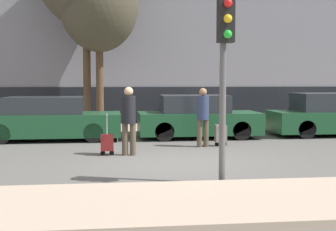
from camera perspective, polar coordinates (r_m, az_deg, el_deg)
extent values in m
plane|color=#565451|center=(10.81, 1.17, -5.75)|extent=(80.00, 80.00, 0.00)
cube|color=tan|center=(7.19, 5.44, -10.48)|extent=(28.00, 2.50, 0.12)
cube|color=tan|center=(17.70, -2.01, -1.60)|extent=(28.00, 3.00, 0.12)
cube|color=black|center=(19.81, -2.55, 1.19)|extent=(27.44, 0.06, 1.60)
cube|color=#194728|center=(15.24, -14.07, -1.06)|extent=(4.37, 1.87, 0.70)
cube|color=#23282D|center=(15.21, -14.77, 1.23)|extent=(2.40, 1.64, 0.52)
cylinder|color=black|center=(14.31, -9.09, -2.10)|extent=(0.60, 0.18, 0.60)
cylinder|color=black|center=(15.98, -8.86, -1.42)|extent=(0.60, 0.18, 0.60)
cylinder|color=black|center=(14.66, -19.73, -2.15)|extent=(0.60, 0.18, 0.60)
cylinder|color=black|center=(16.30, -18.42, -1.48)|extent=(0.60, 0.18, 0.60)
cube|color=#194728|center=(15.33, 3.77, -0.90)|extent=(3.94, 1.71, 0.70)
cube|color=#23282D|center=(15.26, 3.20, 1.45)|extent=(2.17, 1.51, 0.56)
cylinder|color=black|center=(14.89, 8.94, -1.85)|extent=(0.60, 0.18, 0.60)
cylinder|color=black|center=(16.36, 7.47, -1.28)|extent=(0.60, 0.18, 0.60)
cylinder|color=black|center=(14.42, -0.45, -2.00)|extent=(0.60, 0.18, 0.60)
cylinder|color=black|center=(15.93, -1.07, -1.39)|extent=(0.60, 0.18, 0.60)
cube|color=#194728|center=(16.97, 19.84, -0.64)|extent=(4.50, 1.70, 0.70)
cube|color=#23282D|center=(16.85, 19.35, 1.56)|extent=(2.48, 1.50, 0.61)
cylinder|color=black|center=(15.71, 16.52, -1.65)|extent=(0.60, 0.18, 0.60)
cylinder|color=black|center=(17.11, 14.50, -1.13)|extent=(0.60, 0.18, 0.60)
cylinder|color=#4C4233|center=(11.83, -5.27, -2.93)|extent=(0.15, 0.15, 0.80)
cylinder|color=#4C4233|center=(11.81, -4.30, -2.93)|extent=(0.15, 0.15, 0.80)
cylinder|color=black|center=(11.75, -4.81, 0.69)|extent=(0.34, 0.34, 0.70)
sphere|color=tan|center=(11.73, -4.82, 2.94)|extent=(0.23, 0.23, 0.23)
cube|color=maroon|center=(11.88, -7.43, -3.28)|extent=(0.32, 0.24, 0.41)
cylinder|color=black|center=(11.92, -7.96, -4.55)|extent=(0.12, 0.03, 0.12)
cylinder|color=black|center=(11.92, -6.88, -4.54)|extent=(0.12, 0.03, 0.12)
cylinder|color=gray|center=(11.76, -7.46, -1.00)|extent=(0.02, 0.19, 0.53)
cylinder|color=#4C4233|center=(13.32, 4.66, -2.16)|extent=(0.15, 0.15, 0.78)
cylinder|color=#4C4233|center=(13.25, 3.86, -2.19)|extent=(0.15, 0.15, 0.78)
cylinder|color=#283351|center=(13.22, 4.28, 0.95)|extent=(0.34, 0.34, 0.67)
sphere|color=#936B4C|center=(13.20, 4.29, 2.88)|extent=(0.22, 0.22, 0.22)
cube|color=slate|center=(13.49, 6.44, -2.19)|extent=(0.32, 0.24, 0.49)
cylinder|color=black|center=(13.51, 5.97, -3.48)|extent=(0.12, 0.03, 0.12)
cylinder|color=black|center=(13.56, 6.89, -3.46)|extent=(0.12, 0.03, 0.12)
cylinder|color=gray|center=(13.37, 6.53, 0.00)|extent=(0.02, 0.19, 0.53)
cylinder|color=#515154|center=(8.53, 6.69, 2.83)|extent=(0.12, 0.12, 3.35)
cube|color=black|center=(8.42, 7.06, 11.52)|extent=(0.28, 0.24, 0.80)
sphere|color=red|center=(8.31, 7.33, 13.47)|extent=(0.15, 0.15, 0.15)
sphere|color=gold|center=(8.27, 7.31, 11.64)|extent=(0.15, 0.15, 0.15)
sphere|color=green|center=(8.24, 7.29, 9.80)|extent=(0.15, 0.15, 0.15)
torus|color=black|center=(17.53, 2.35, -0.28)|extent=(0.72, 0.06, 0.72)
torus|color=black|center=(17.39, -1.07, -0.31)|extent=(0.72, 0.06, 0.72)
cylinder|color=maroon|center=(17.43, 0.65, 0.35)|extent=(1.00, 0.05, 0.05)
cylinder|color=maroon|center=(17.40, 0.03, 1.01)|extent=(0.04, 0.04, 0.40)
cylinder|color=#4C3826|center=(17.81, -9.86, 5.43)|extent=(0.28, 0.28, 4.25)
cylinder|color=#4C3826|center=(17.62, -8.31, 3.82)|extent=(0.28, 0.28, 3.25)
ellipsoid|color=#423D2D|center=(17.84, -8.42, 13.39)|extent=(2.92, 2.92, 3.57)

